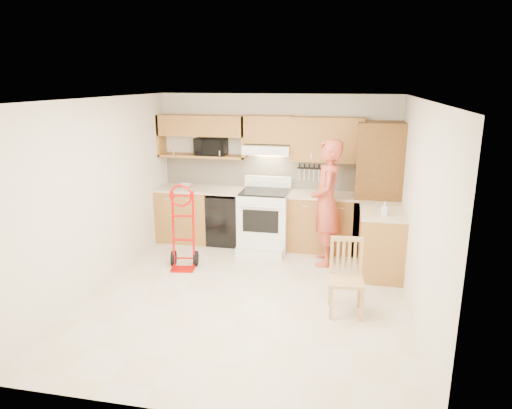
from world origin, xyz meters
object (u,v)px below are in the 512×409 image
(microwave, at_px, (211,146))
(hand_truck, at_px, (182,231))
(person, at_px, (326,203))
(range, at_px, (264,216))
(dining_chair, at_px, (346,278))

(microwave, bearing_deg, hand_truck, -93.51)
(person, bearing_deg, hand_truck, -77.23)
(hand_truck, bearing_deg, range, 33.88)
(hand_truck, bearing_deg, microwave, 77.61)
(range, bearing_deg, person, -19.92)
(microwave, height_order, range, microwave)
(person, bearing_deg, microwave, -114.54)
(microwave, xyz_separation_m, range, (0.97, -0.37, -1.05))
(range, distance_m, hand_truck, 1.43)
(range, bearing_deg, hand_truck, -135.98)
(hand_truck, bearing_deg, dining_chair, -31.47)
(microwave, distance_m, dining_chair, 3.47)
(range, relative_size, person, 0.61)
(person, height_order, dining_chair, person)
(person, xyz_separation_m, dining_chair, (0.34, -1.55, -0.50))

